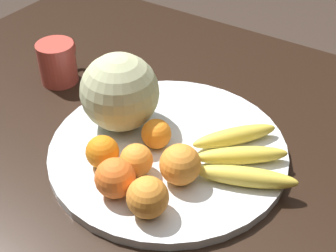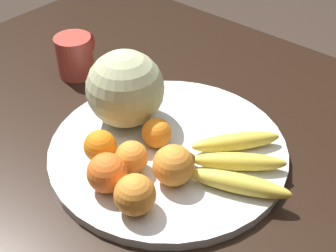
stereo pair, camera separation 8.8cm
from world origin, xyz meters
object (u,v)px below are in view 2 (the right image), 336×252
Objects in this scene: banana_bunch at (237,162)px; orange_top_small at (132,158)px; orange_mid_center at (107,173)px; orange_back_left at (157,133)px; fruit_bowl at (168,149)px; kitchen_table at (182,171)px; orange_front_right at (173,165)px; orange_front_left at (100,146)px; melon at (125,89)px; ceramic_mug at (75,55)px; orange_back_right at (135,195)px.

orange_top_small reaches higher than banana_bunch.
orange_mid_center is 0.14m from orange_back_left.
kitchen_table is at bearing -82.35° from fruit_bowl.
orange_front_right is 1.23× the size of orange_top_small.
orange_front_left is 1.02× the size of orange_top_small.
fruit_bowl is 6.56× the size of orange_mid_center.
fruit_bowl is 6.27× the size of orange_front_right.
melon is 2.54× the size of orange_front_left.
ceramic_mug is at bearing -25.69° from orange_top_small.
melon is 2.22× the size of orange_mid_center.
fruit_bowl is 0.16m from orange_mid_center.
orange_back_right is at bearing 160.27° from orange_front_left.
kitchen_table is 20.81× the size of orange_mid_center.
orange_mid_center is 1.00× the size of orange_back_right.
orange_mid_center is at bearing 49.09° from orange_front_right.
banana_bunch is at bearing -111.15° from orange_back_right.
fruit_bowl is at bearing -67.87° from orange_back_right.
banana_bunch is at bearing -146.04° from orange_front_left.
ceramic_mug is at bearing -29.08° from orange_back_right.
fruit_bowl is at bearing -123.27° from orange_front_left.
orange_back_right is (-0.07, 0.21, 0.15)m from kitchen_table.
orange_back_right is at bearing 175.67° from orange_mid_center.
orange_back_right is (-0.14, 0.05, 0.00)m from orange_front_left.
ceramic_mug reaches higher than banana_bunch.
orange_mid_center is 1.17× the size of orange_top_small.
orange_front_left is 0.35m from ceramic_mug.
banana_bunch reaches higher than kitchen_table.
melon is 0.20m from orange_front_right.
melon is at bearing -10.15° from orange_back_left.
orange_back_right is at bearing 112.13° from fruit_bowl.
orange_top_small is (0.01, 0.09, 0.04)m from fruit_bowl.
orange_back_left is 0.47× the size of ceramic_mug.
melon is 2.12× the size of orange_front_right.
ceramic_mug is at bearing -33.17° from orange_mid_center.
melon is at bearing -42.09° from orange_back_right.
melon is 0.70× the size of banana_bunch.
orange_front_left is 0.87× the size of orange_mid_center.
ceramic_mug is (0.50, -0.05, 0.01)m from banana_bunch.
orange_top_small reaches higher than fruit_bowl.
banana_bunch is at bearing -125.70° from orange_front_right.
orange_mid_center is (0.14, 0.18, 0.02)m from banana_bunch.
orange_top_small is at bearing -165.57° from orange_front_left.
orange_back_right is at bearing 108.60° from kitchen_table.
melon reaches higher than orange_mid_center.
banana_bunch is at bearing 174.55° from ceramic_mug.
orange_front_right is 1.27× the size of orange_back_left.
melon reaches higher than orange_back_left.
orange_front_right reaches higher than orange_mid_center.
orange_front_left is at bearing 176.82° from banana_bunch.
fruit_bowl is 0.14m from banana_bunch.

